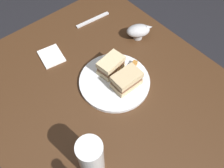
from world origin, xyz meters
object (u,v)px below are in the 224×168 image
plate (115,81)px  sandwich_half_right (111,65)px  gravy_boat (139,31)px  sandwich_half_left (127,80)px  napkin (51,56)px  fork (93,20)px  pint_glass (91,158)px

plate → sandwich_half_right: sandwich_half_right is taller
gravy_boat → sandwich_half_left: bearing=-53.2°
sandwich_half_left → gravy_boat: bearing=126.8°
plate → napkin: 0.30m
plate → fork: 0.38m
sandwich_half_right → napkin: size_ratio=1.02×
sandwich_half_left → gravy_boat: sandwich_half_left is taller
gravy_boat → napkin: bearing=-113.2°
pint_glass → napkin: (-0.48, 0.15, -0.07)m
napkin → fork: size_ratio=0.61×
sandwich_half_right → pint_glass: 0.38m
sandwich_half_left → sandwich_half_right: (-0.09, 0.00, -0.00)m
plate → pint_glass: pint_glass is taller
plate → gravy_boat: bearing=116.4°
pint_glass → fork: bearing=142.1°
fork → gravy_boat: bearing=116.1°
fork → napkin: bearing=19.1°
napkin → sandwich_half_left: bearing=23.0°
napkin → sandwich_half_right: bearing=31.0°
pint_glass → sandwich_half_left: bearing=118.6°
plate → pint_glass: 0.34m
pint_glass → gravy_boat: 0.61m
sandwich_half_left → napkin: 0.36m
plate → sandwich_half_left: (0.05, 0.02, 0.04)m
plate → fork: bearing=155.3°
plate → napkin: plate is taller
plate → napkin: size_ratio=2.56×
pint_glass → fork: (-0.55, 0.43, -0.07)m
sandwich_half_left → napkin: size_ratio=1.01×
sandwich_half_right → gravy_boat: sandwich_half_right is taller
sandwich_half_left → pint_glass: (0.16, -0.29, 0.03)m
pint_glass → napkin: pint_glass is taller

